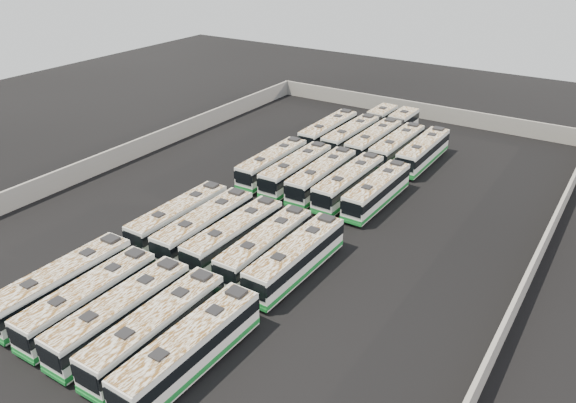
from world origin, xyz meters
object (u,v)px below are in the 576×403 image
object	(u,v)px
bus_midback_far_right	(377,191)
bus_back_far_right	(423,151)
bus_midfront_far_left	(179,217)
bus_midfront_left	(205,226)
bus_midfront_center	(234,235)
bus_front_far_left	(63,283)
bus_midback_left	(296,170)
bus_front_far_right	(190,349)
bus_midback_far_left	(272,163)
bus_back_center	(384,135)
bus_back_right	(397,147)
bus_midback_right	(349,183)
bus_back_far_left	(328,131)
bus_front_center	(121,314)
bus_midback_center	(322,176)
bus_front_left	(89,299)
bus_midfront_right	(265,247)
bus_midfront_far_right	(296,258)
bus_front_right	(156,329)
bus_back_left	(362,130)

from	to	relation	value
bus_midback_far_right	bus_back_far_right	distance (m)	12.36
bus_back_far_right	bus_midfront_far_left	bearing A→B (deg)	-114.66
bus_midfront_left	bus_midfront_center	xyz separation A→B (m)	(3.05, 0.16, -0.02)
bus_front_far_left	bus_midback_left	bearing A→B (deg)	83.52
bus_front_far_right	bus_midback_far_left	xyz separation A→B (m)	(-12.48, 27.10, -0.06)
bus_back_center	bus_back_right	size ratio (longest dim) A/B	1.56
bus_midback_right	bus_back_right	distance (m)	12.17
bus_midfront_left	bus_midback_left	world-z (taller)	bus_midback_left
bus_front_far_left	bus_back_far_left	size ratio (longest dim) A/B	1.00
bus_front_center	bus_midback_center	world-z (taller)	bus_front_center
bus_front_left	bus_back_far_left	world-z (taller)	bus_back_far_left
bus_midback_far_right	bus_back_center	xyz separation A→B (m)	(-6.11, 15.17, 0.03)
bus_front_center	bus_front_far_right	distance (m)	6.19
bus_midfront_left	bus_midfront_right	bearing A→B (deg)	-0.16
bus_midfront_right	bus_back_far_left	distance (m)	28.50
bus_front_left	bus_midfront_center	bearing A→B (deg)	75.58
bus_midfront_far_right	bus_midback_center	size ratio (longest dim) A/B	1.00
bus_midback_far_right	bus_back_far_left	world-z (taller)	bus_back_far_left
bus_midfront_right	bus_back_far_left	size ratio (longest dim) A/B	0.97
bus_back_far_left	bus_back_center	world-z (taller)	bus_back_far_left
bus_front_center	bus_midback_far_right	size ratio (longest dim) A/B	1.03
bus_front_left	bus_midback_right	distance (m)	27.69
bus_midfront_far_left	bus_midback_far_right	distance (m)	19.10
bus_midback_right	bus_back_far_right	xyz separation A→B (m)	(3.10, 12.29, -0.02)
bus_front_right	bus_back_far_left	distance (m)	40.26
bus_midfront_far_left	bus_midback_far_left	size ratio (longest dim) A/B	1.00
bus_midfront_center	bus_midfront_left	bearing A→B (deg)	-176.15
bus_front_far_left	bus_back_far_right	bearing A→B (deg)	72.54
bus_midfront_left	bus_midback_center	bearing A→B (deg)	76.85
bus_midfront_center	bus_midback_right	xyz separation A→B (m)	(3.16, 14.52, 0.03)
bus_midfront_far_right	bus_midback_far_right	distance (m)	14.63
bus_midfront_center	bus_front_far_right	bearing A→B (deg)	-62.34
bus_midback_far_right	bus_back_far_right	world-z (taller)	bus_back_far_right
bus_midfront_far_left	bus_midback_left	size ratio (longest dim) A/B	0.98
bus_front_far_right	bus_front_center	bearing A→B (deg)	179.53
bus_midfront_right	bus_front_right	bearing A→B (deg)	-90.67
bus_front_left	bus_midback_far_left	distance (m)	27.26
bus_front_center	bus_midfront_right	xyz separation A→B (m)	(3.07, 12.34, -0.04)
bus_front_center	bus_midback_right	distance (m)	27.09
bus_midback_right	bus_front_right	bearing A→B (deg)	-89.27
bus_midfront_left	bus_midback_far_left	world-z (taller)	bus_midfront_left
bus_front_center	bus_midback_center	bearing A→B (deg)	89.96
bus_front_right	bus_back_center	world-z (taller)	bus_front_right
bus_midfront_center	bus_back_left	world-z (taller)	bus_midfront_center
bus_back_right	bus_midfront_left	bearing A→B (deg)	-102.42
bus_midfront_center	bus_midfront_right	size ratio (longest dim) A/B	1.01
bus_front_left	bus_midfront_far_left	size ratio (longest dim) A/B	1.00
bus_midfront_left	bus_back_far_right	world-z (taller)	bus_midfront_left
bus_front_right	bus_back_far_left	xyz separation A→B (m)	(-9.35, 39.16, -0.01)
bus_front_far_right	bus_midfront_right	world-z (taller)	bus_front_far_right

